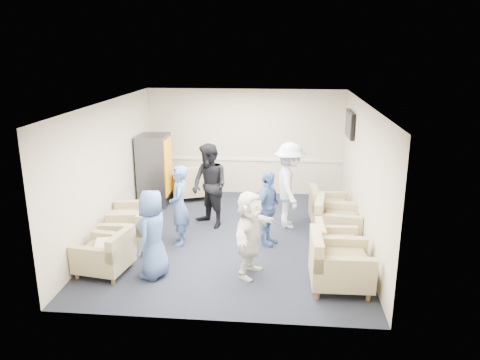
# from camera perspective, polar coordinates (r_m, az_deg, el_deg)

# --- Properties ---
(floor) EXTENTS (6.00, 6.00, 0.00)m
(floor) POSITION_cam_1_polar(r_m,az_deg,el_deg) (9.56, -0.88, -6.95)
(floor) COLOR black
(floor) RESTS_ON ground
(ceiling) EXTENTS (6.00, 6.00, 0.00)m
(ceiling) POSITION_cam_1_polar(r_m,az_deg,el_deg) (8.85, -0.96, 9.34)
(ceiling) COLOR silver
(ceiling) RESTS_ON back_wall
(back_wall) EXTENTS (5.00, 0.02, 2.70)m
(back_wall) POSITION_cam_1_polar(r_m,az_deg,el_deg) (12.02, 0.64, 4.63)
(back_wall) COLOR beige
(back_wall) RESTS_ON floor
(front_wall) EXTENTS (5.00, 0.02, 2.70)m
(front_wall) POSITION_cam_1_polar(r_m,az_deg,el_deg) (6.29, -3.90, -6.30)
(front_wall) COLOR beige
(front_wall) RESTS_ON floor
(left_wall) EXTENTS (0.02, 6.00, 2.70)m
(left_wall) POSITION_cam_1_polar(r_m,az_deg,el_deg) (9.70, -15.77, 1.21)
(left_wall) COLOR beige
(left_wall) RESTS_ON floor
(right_wall) EXTENTS (0.02, 6.00, 2.70)m
(right_wall) POSITION_cam_1_polar(r_m,az_deg,el_deg) (9.19, 14.78, 0.47)
(right_wall) COLOR beige
(right_wall) RESTS_ON floor
(chair_rail) EXTENTS (4.98, 0.04, 0.06)m
(chair_rail) POSITION_cam_1_polar(r_m,az_deg,el_deg) (12.10, 0.63, 2.53)
(chair_rail) COLOR silver
(chair_rail) RESTS_ON back_wall
(tv) EXTENTS (0.10, 1.00, 0.58)m
(tv) POSITION_cam_1_polar(r_m,az_deg,el_deg) (10.77, 13.23, 6.63)
(tv) COLOR black
(tv) RESTS_ON right_wall
(armchair_left_near) EXTENTS (0.93, 0.93, 0.65)m
(armchair_left_near) POSITION_cam_1_polar(r_m,az_deg,el_deg) (8.32, -15.91, -8.82)
(armchair_left_near) COLOR #9A8D63
(armchair_left_near) RESTS_ON floor
(armchair_left_mid) EXTENTS (0.89, 0.89, 0.68)m
(armchair_left_mid) POSITION_cam_1_polar(r_m,az_deg,el_deg) (9.17, -13.21, -6.13)
(armchair_left_mid) COLOR #9A8D63
(armchair_left_mid) RESTS_ON floor
(armchair_left_far) EXTENTS (1.03, 1.03, 0.73)m
(armchair_left_far) POSITION_cam_1_polar(r_m,az_deg,el_deg) (9.59, -12.38, -4.92)
(armchair_left_far) COLOR #9A8D63
(armchair_left_far) RESTS_ON floor
(armchair_right_near) EXTENTS (0.96, 0.96, 0.76)m
(armchair_right_near) POSITION_cam_1_polar(r_m,az_deg,el_deg) (7.71, 11.68, -10.14)
(armchair_right_near) COLOR #9A8D63
(armchair_right_near) RESTS_ON floor
(armchair_right_midnear) EXTENTS (0.81, 0.81, 0.62)m
(armchair_right_midnear) POSITION_cam_1_polar(r_m,az_deg,el_deg) (8.53, 11.48, -7.96)
(armchair_right_midnear) COLOR #9A8D63
(armchair_right_midnear) RESTS_ON floor
(armchair_right_midfar) EXTENTS (1.02, 1.02, 0.73)m
(armchair_right_midfar) POSITION_cam_1_polar(r_m,az_deg,el_deg) (9.48, 11.50, -5.13)
(armchair_right_midfar) COLOR #9A8D63
(armchair_right_midfar) RESTS_ON floor
(armchair_right_far) EXTENTS (0.88, 0.88, 0.68)m
(armchair_right_far) POSITION_cam_1_polar(r_m,az_deg,el_deg) (10.29, 10.58, -3.50)
(armchair_right_far) COLOR #9A8D63
(armchair_right_far) RESTS_ON floor
(armchair_corner) EXTENTS (1.22, 1.22, 0.75)m
(armchair_corner) POSITION_cam_1_polar(r_m,az_deg,el_deg) (11.86, -5.96, -0.48)
(armchair_corner) COLOR #9A8D63
(armchair_corner) RESTS_ON floor
(vending_machine) EXTENTS (0.70, 0.81, 1.71)m
(vending_machine) POSITION_cam_1_polar(r_m,az_deg,el_deg) (11.43, -10.35, 1.22)
(vending_machine) COLOR #4B4B52
(vending_machine) RESTS_ON floor
(backpack) EXTENTS (0.27, 0.20, 0.45)m
(backpack) POSITION_cam_1_polar(r_m,az_deg,el_deg) (8.97, -11.85, -7.31)
(backpack) COLOR black
(backpack) RESTS_ON floor
(pillow) EXTENTS (0.45, 0.52, 0.13)m
(pillow) POSITION_cam_1_polar(r_m,az_deg,el_deg) (8.26, -16.02, -7.71)
(pillow) COLOR silver
(pillow) RESTS_ON armchair_left_near
(person_front_left) EXTENTS (0.62, 0.82, 1.50)m
(person_front_left) POSITION_cam_1_polar(r_m,az_deg,el_deg) (7.89, -10.60, -6.49)
(person_front_left) COLOR #405E9B
(person_front_left) RESTS_ON floor
(person_mid_left) EXTENTS (0.46, 0.63, 1.57)m
(person_mid_left) POSITION_cam_1_polar(r_m,az_deg,el_deg) (9.06, -7.42, -3.10)
(person_mid_left) COLOR #405E9B
(person_mid_left) RESTS_ON floor
(person_back_left) EXTENTS (1.10, 1.09, 1.79)m
(person_back_left) POSITION_cam_1_polar(r_m,az_deg,el_deg) (9.85, -3.73, -0.72)
(person_back_left) COLOR black
(person_back_left) RESTS_ON floor
(person_back_right) EXTENTS (0.81, 1.25, 1.82)m
(person_back_right) POSITION_cam_1_polar(r_m,az_deg,el_deg) (9.86, 6.06, -0.67)
(person_back_right) COLOR white
(person_back_right) RESTS_ON floor
(person_mid_right) EXTENTS (0.68, 0.94, 1.48)m
(person_mid_right) POSITION_cam_1_polar(r_m,az_deg,el_deg) (8.98, 3.35, -3.47)
(person_mid_right) COLOR #405E9B
(person_mid_right) RESTS_ON floor
(person_front_right) EXTENTS (0.83, 1.44, 1.48)m
(person_front_right) POSITION_cam_1_polar(r_m,az_deg,el_deg) (7.79, 1.20, -6.60)
(person_front_right) COLOR silver
(person_front_right) RESTS_ON floor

